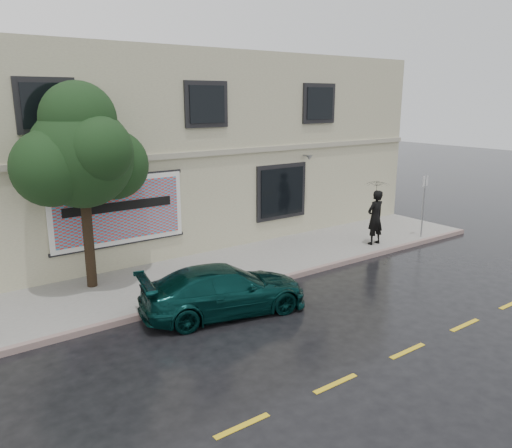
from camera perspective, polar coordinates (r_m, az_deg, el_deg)
ground at (r=13.91m, az=5.34°, el=-8.69°), size 90.00×90.00×0.00m
sidewalk at (r=16.30m, az=-2.21°, el=-4.88°), size 20.00×3.50×0.15m
curb at (r=14.96m, az=1.54°, el=-6.65°), size 20.00×0.18×0.16m
road_marking at (r=11.77m, az=16.94°, el=-13.71°), size 19.00×0.12×0.01m
building at (r=20.53m, az=-11.35°, el=8.61°), size 20.00×8.12×7.00m
billboard at (r=15.81m, az=-15.41°, el=1.47°), size 4.30×0.16×2.20m
car at (r=12.90m, az=-3.64°, el=-7.52°), size 4.60×2.74×1.25m
pedestrian at (r=18.76m, az=13.46°, el=0.74°), size 0.74×0.49×2.02m
umbrella at (r=18.50m, az=13.71°, el=4.83°), size 1.22×1.22×0.70m
street_tree at (r=14.37m, az=-19.31°, el=7.20°), size 2.80×2.80×5.11m
sign_pole at (r=20.17m, az=18.64°, el=2.64°), size 0.30×0.05×2.43m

